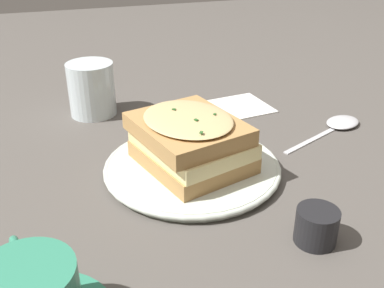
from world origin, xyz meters
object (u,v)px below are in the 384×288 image
(sandwich, at_px, (191,141))
(napkin, at_px, (235,107))
(water_glass, at_px, (92,89))
(condiment_pot, at_px, (316,226))
(spoon, at_px, (339,124))
(dinner_plate, at_px, (192,167))

(sandwich, distance_m, napkin, 0.24)
(water_glass, xyz_separation_m, condiment_pot, (0.19, -0.42, -0.03))
(sandwich, relative_size, spoon, 0.97)
(dinner_plate, bearing_deg, sandwich, -142.78)
(condiment_pot, bearing_deg, spoon, 51.23)
(dinner_plate, height_order, sandwich, sandwich)
(water_glass, bearing_deg, condiment_pot, -66.09)
(sandwich, xyz_separation_m, napkin, (0.14, 0.19, -0.05))
(napkin, bearing_deg, condiment_pot, -99.24)
(water_glass, relative_size, spoon, 0.51)
(condiment_pot, bearing_deg, napkin, 80.76)
(dinner_plate, distance_m, condiment_pot, 0.20)
(water_glass, distance_m, condiment_pot, 0.46)
(dinner_plate, height_order, condiment_pot, condiment_pot)
(sandwich, bearing_deg, condiment_pot, -64.58)
(sandwich, height_order, napkin, sandwich)
(dinner_plate, relative_size, condiment_pot, 5.23)
(dinner_plate, xyz_separation_m, condiment_pot, (0.08, -0.18, 0.01))
(dinner_plate, relative_size, water_glass, 2.62)
(sandwich, distance_m, water_glass, 0.26)
(spoon, xyz_separation_m, napkin, (-0.13, 0.12, -0.00))
(condiment_pot, bearing_deg, sandwich, 115.42)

